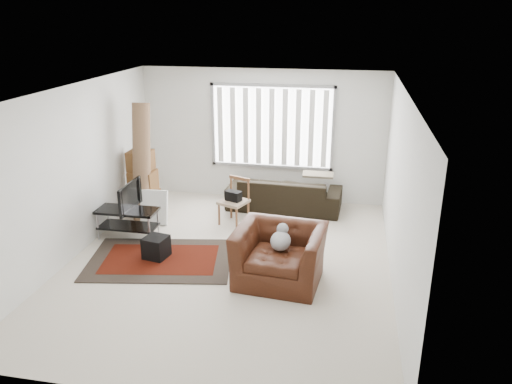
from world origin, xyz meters
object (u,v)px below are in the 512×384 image
at_px(tv_stand, 128,217).
at_px(side_chair, 234,199).
at_px(moving_boxes, 143,185).
at_px(sofa, 284,188).
at_px(armchair, 280,251).

xyz_separation_m(tv_stand, side_chair, (1.68, 0.95, 0.10)).
bearing_deg(tv_stand, side_chair, 29.56).
distance_m(tv_stand, moving_boxes, 1.09).
relative_size(tv_stand, moving_boxes, 0.83).
bearing_deg(tv_stand, sofa, 36.64).
relative_size(moving_boxes, armchair, 0.94).
height_order(tv_stand, sofa, sofa).
xyz_separation_m(side_chair, armchair, (1.13, -1.93, -0.01)).
height_order(tv_stand, armchair, armchair).
bearing_deg(armchair, tv_stand, 166.22).
distance_m(sofa, side_chair, 1.22).
xyz_separation_m(moving_boxes, armchair, (2.96, -2.03, -0.12)).
height_order(moving_boxes, armchair, moving_boxes).
xyz_separation_m(tv_stand, sofa, (2.50, 1.86, 0.05)).
height_order(tv_stand, side_chair, side_chair).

